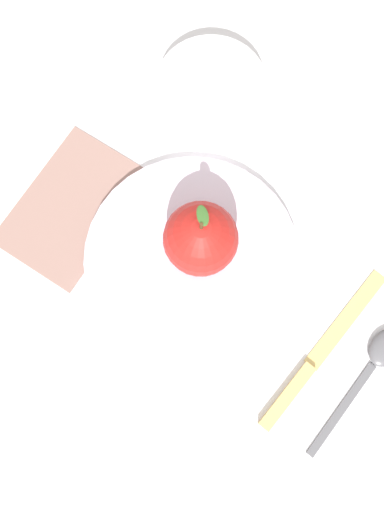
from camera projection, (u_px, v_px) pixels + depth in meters
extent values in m
plane|color=silver|center=(223.00, 280.00, 0.67)|extent=(2.40, 2.40, 0.00)
cylinder|color=silver|center=(192.00, 259.00, 0.67)|extent=(0.25, 0.25, 0.01)
torus|color=silver|center=(192.00, 258.00, 0.67)|extent=(0.25, 0.25, 0.01)
sphere|color=#B21E19|center=(201.00, 239.00, 0.63)|extent=(0.08, 0.08, 0.08)
cylinder|color=#4C3319|center=(201.00, 226.00, 0.58)|extent=(0.00, 0.00, 0.02)
ellipsoid|color=#386628|center=(203.00, 216.00, 0.58)|extent=(0.03, 0.02, 0.01)
cylinder|color=white|center=(211.00, 93.00, 0.71)|extent=(0.13, 0.13, 0.04)
torus|color=white|center=(211.00, 85.00, 0.69)|extent=(0.13, 0.13, 0.01)
cylinder|color=#BBBBBD|center=(211.00, 86.00, 0.69)|extent=(0.11, 0.11, 0.01)
cube|color=#D8B766|center=(346.00, 319.00, 0.66)|extent=(0.12, 0.09, 0.00)
cube|color=#D8B766|center=(287.00, 396.00, 0.64)|extent=(0.08, 0.06, 0.01)
cube|color=#59595E|center=(342.00, 409.00, 0.64)|extent=(0.11, 0.07, 0.01)
cube|color=gray|center=(72.00, 207.00, 0.69)|extent=(0.21, 0.18, 0.00)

